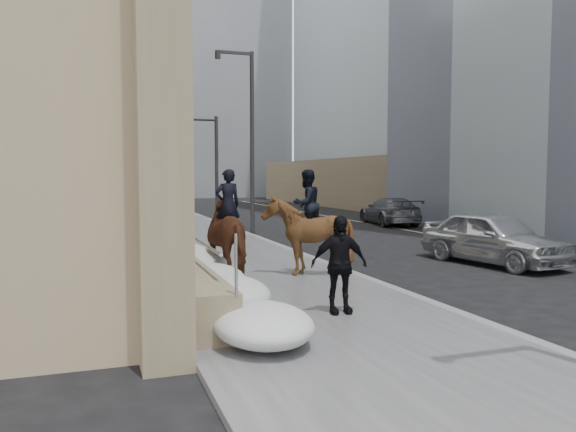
{
  "coord_description": "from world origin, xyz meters",
  "views": [
    {
      "loc": [
        -3.75,
        -9.93,
        2.65
      ],
      "look_at": [
        0.52,
        2.37,
        1.7
      ],
      "focal_mm": 35.0,
      "sensor_mm": 36.0,
      "label": 1
    }
  ],
  "objects_px": {
    "mounted_horse_left": "(233,235)",
    "car_grey": "(389,211)",
    "car_silver": "(493,238)",
    "mounted_horse_right": "(307,231)",
    "pedestrian": "(339,264)"
  },
  "relations": [
    {
      "from": "mounted_horse_left",
      "to": "car_grey",
      "type": "xyz_separation_m",
      "value": [
        11.76,
        13.27,
        -0.47
      ]
    },
    {
      "from": "mounted_horse_right",
      "to": "car_silver",
      "type": "height_order",
      "value": "mounted_horse_right"
    },
    {
      "from": "mounted_horse_left",
      "to": "car_silver",
      "type": "distance_m",
      "value": 8.05
    },
    {
      "from": "mounted_horse_left",
      "to": "pedestrian",
      "type": "xyz_separation_m",
      "value": [
        1.04,
        -3.88,
        -0.18
      ]
    },
    {
      "from": "pedestrian",
      "to": "car_silver",
      "type": "relative_size",
      "value": 0.39
    },
    {
      "from": "pedestrian",
      "to": "mounted_horse_left",
      "type": "bearing_deg",
      "value": 111.22
    },
    {
      "from": "mounted_horse_left",
      "to": "car_grey",
      "type": "distance_m",
      "value": 17.74
    },
    {
      "from": "pedestrian",
      "to": "car_grey",
      "type": "distance_m",
      "value": 20.22
    },
    {
      "from": "mounted_horse_left",
      "to": "mounted_horse_right",
      "type": "height_order",
      "value": "mounted_horse_left"
    },
    {
      "from": "mounted_horse_left",
      "to": "car_silver",
      "type": "xyz_separation_m",
      "value": [
        8.03,
        0.47,
        -0.4
      ]
    },
    {
      "from": "mounted_horse_right",
      "to": "mounted_horse_left",
      "type": "bearing_deg",
      "value": -24.54
    },
    {
      "from": "mounted_horse_right",
      "to": "car_silver",
      "type": "xyz_separation_m",
      "value": [
        6.11,
        0.49,
        -0.44
      ]
    },
    {
      "from": "mounted_horse_left",
      "to": "car_grey",
      "type": "bearing_deg",
      "value": -139.96
    },
    {
      "from": "mounted_horse_right",
      "to": "car_grey",
      "type": "relative_size",
      "value": 0.53
    },
    {
      "from": "mounted_horse_right",
      "to": "pedestrian",
      "type": "distance_m",
      "value": 3.96
    }
  ]
}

